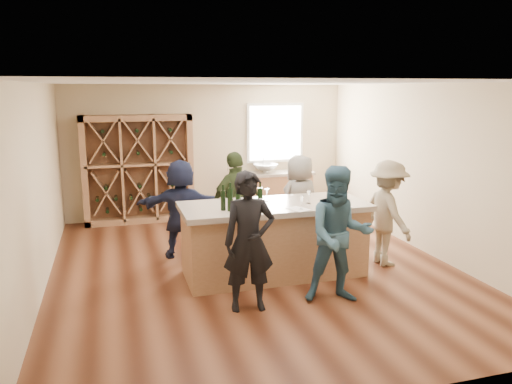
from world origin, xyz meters
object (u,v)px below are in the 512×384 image
object	(u,v)px
wine_bottle_b	(230,200)
sink	(266,168)
person_near_left	(249,242)
tasting_counter_base	(274,242)
person_server	(388,213)
wine_bottle_a	(223,200)
person_far_left	(181,208)
wine_bottle_c	(238,197)
wine_rack	(138,169)
person_far_right	(300,202)
wine_bottle_e	(260,198)
person_near_right	(340,235)
person_far_mid	(236,204)

from	to	relation	value
wine_bottle_b	sink	bearing A→B (deg)	65.89
wine_bottle_b	person_near_left	world-z (taller)	person_near_left
tasting_counter_base	person_server	distance (m)	1.86
wine_bottle_a	person_far_left	size ratio (longest dim) A/B	0.17
tasting_counter_base	person_far_left	world-z (taller)	person_far_left
wine_bottle_b	person_server	world-z (taller)	person_server
wine_bottle_b	person_server	bearing A→B (deg)	3.99
wine_bottle_c	person_near_left	bearing A→B (deg)	-96.34
wine_rack	person_far_right	distance (m)	3.60
sink	wine_bottle_e	bearing A→B (deg)	-108.57
wine_rack	wine_bottle_e	world-z (taller)	wine_rack
person_near_right	person_far_mid	world-z (taller)	person_near_right
wine_bottle_b	wine_rack	bearing A→B (deg)	104.54
wine_bottle_a	person_far_mid	world-z (taller)	person_far_mid
tasting_counter_base	wine_bottle_a	bearing A→B (deg)	-167.72
wine_bottle_b	person_far_left	xyz separation A→B (m)	(-0.47, 1.45, -0.43)
wine_bottle_b	person_near_left	bearing A→B (deg)	-86.84
wine_bottle_c	person_far_mid	xyz separation A→B (m)	(0.26, 1.17, -0.38)
tasting_counter_base	wine_bottle_c	xyz separation A→B (m)	(-0.57, -0.11, 0.74)
person_near_left	person_far_left	bearing A→B (deg)	108.62
wine_rack	person_far_mid	bearing A→B (deg)	-61.07
person_near_left	person_far_right	distance (m)	2.59
wine_bottle_e	person_near_right	distance (m)	1.26
wine_rack	wine_bottle_a	distance (m)	3.90
person_far_right	wine_bottle_e	bearing A→B (deg)	33.15
sink	wine_bottle_c	xyz separation A→B (m)	(-1.55, -3.66, 0.22)
wine_bottle_a	wine_bottle_b	distance (m)	0.11
wine_bottle_a	person_far_right	world-z (taller)	person_far_right
person_near_right	person_far_left	xyz separation A→B (m)	(-1.69, 2.33, -0.08)
person_server	wine_bottle_c	bearing A→B (deg)	88.33
wine_bottle_c	person_server	bearing A→B (deg)	0.97
person_far_left	wine_bottle_c	bearing A→B (deg)	129.58
wine_bottle_c	person_near_right	bearing A→B (deg)	-43.64
wine_rack	person_server	xyz separation A→B (m)	(3.55, -3.69, -0.28)
wine_bottle_e	tasting_counter_base	bearing A→B (deg)	35.77
tasting_counter_base	person_server	world-z (taller)	person_server
tasting_counter_base	wine_bottle_b	xyz separation A→B (m)	(-0.71, -0.24, 0.74)
person_far_left	person_far_right	bearing A→B (deg)	-169.28
wine_rack	person_far_mid	xyz separation A→B (m)	(1.41, -2.56, -0.24)
sink	person_server	size ratio (longest dim) A/B	0.33
person_server	person_far_mid	bearing A→B (deg)	59.47
tasting_counter_base	person_near_left	size ratio (longest dim) A/B	1.48
wine_bottle_b	person_far_right	size ratio (longest dim) A/B	0.20
wine_bottle_e	wine_bottle_b	bearing A→B (deg)	-174.09
person_near_right	person_far_right	bearing A→B (deg)	95.21
wine_bottle_b	person_server	xyz separation A→B (m)	(2.55, 0.18, -0.41)
sink	wine_bottle_c	distance (m)	3.98
person_far_mid	person_server	bearing A→B (deg)	130.08
wine_bottle_c	wine_bottle_a	bearing A→B (deg)	-163.96
tasting_counter_base	person_far_right	xyz separation A→B (m)	(0.82, 1.08, 0.31)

